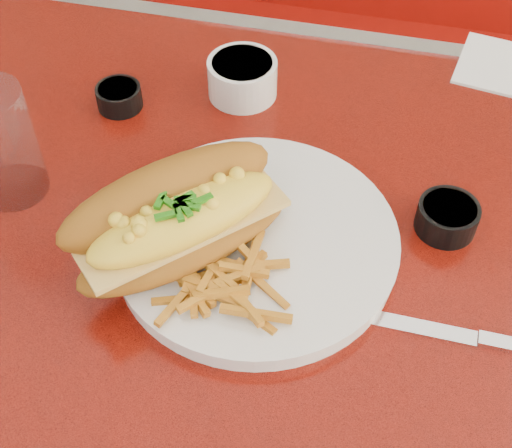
% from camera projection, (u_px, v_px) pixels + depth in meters
% --- Properties ---
extents(diner_table, '(1.23, 0.83, 0.77)m').
position_uv_depth(diner_table, '(339.00, 348.00, 0.85)').
color(diner_table, red).
rests_on(diner_table, ground).
extents(booth_bench_far, '(1.20, 0.51, 0.90)m').
position_uv_depth(booth_bench_far, '(384.00, 119.00, 1.61)').
color(booth_bench_far, maroon).
rests_on(booth_bench_far, ground).
extents(dinner_plate, '(0.34, 0.34, 0.02)m').
position_uv_depth(dinner_plate, '(256.00, 242.00, 0.74)').
color(dinner_plate, white).
rests_on(dinner_plate, diner_table).
extents(mac_hoagie, '(0.24, 0.24, 0.10)m').
position_uv_depth(mac_hoagie, '(178.00, 217.00, 0.69)').
color(mac_hoagie, '#9A5E18').
rests_on(mac_hoagie, dinner_plate).
extents(fries_pile, '(0.10, 0.09, 0.03)m').
position_uv_depth(fries_pile, '(224.00, 281.00, 0.68)').
color(fries_pile, orange).
rests_on(fries_pile, dinner_plate).
extents(fork, '(0.06, 0.15, 0.00)m').
position_uv_depth(fork, '(305.00, 263.00, 0.71)').
color(fork, silver).
rests_on(fork, dinner_plate).
extents(gravy_ramekin, '(0.11, 0.11, 0.05)m').
position_uv_depth(gravy_ramekin, '(242.00, 77.00, 0.89)').
color(gravy_ramekin, white).
rests_on(gravy_ramekin, diner_table).
extents(sauce_cup_left, '(0.06, 0.06, 0.03)m').
position_uv_depth(sauce_cup_left, '(119.00, 96.00, 0.89)').
color(sauce_cup_left, black).
rests_on(sauce_cup_left, diner_table).
extents(sauce_cup_right, '(0.07, 0.07, 0.03)m').
position_uv_depth(sauce_cup_right, '(447.00, 216.00, 0.75)').
color(sauce_cup_right, black).
rests_on(sauce_cup_right, diner_table).
extents(water_tumbler, '(0.09, 0.09, 0.13)m').
position_uv_depth(water_tumbler, '(0.00, 144.00, 0.75)').
color(water_tumbler, silver).
rests_on(water_tumbler, diner_table).
extents(knife, '(0.22, 0.02, 0.01)m').
position_uv_depth(knife, '(467.00, 337.00, 0.67)').
color(knife, silver).
rests_on(knife, diner_table).
extents(paper_napkin, '(0.14, 0.14, 0.00)m').
position_uv_depth(paper_napkin, '(505.00, 67.00, 0.95)').
color(paper_napkin, white).
rests_on(paper_napkin, diner_table).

